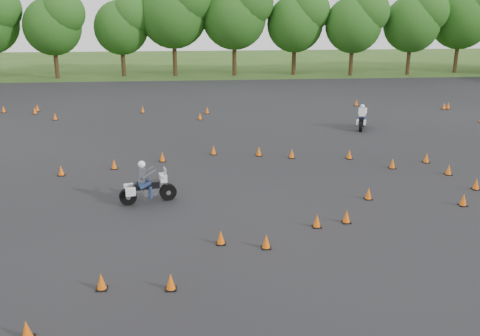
% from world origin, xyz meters
% --- Properties ---
extents(ground, '(140.00, 140.00, 0.00)m').
position_xyz_m(ground, '(0.00, 0.00, 0.00)').
color(ground, '#2D5119').
rests_on(ground, ground).
extents(asphalt_pad, '(62.00, 62.00, 0.00)m').
position_xyz_m(asphalt_pad, '(0.00, 6.00, 0.01)').
color(asphalt_pad, black).
rests_on(asphalt_pad, ground).
extents(treeline, '(86.71, 32.55, 10.81)m').
position_xyz_m(treeline, '(0.99, 35.68, 4.65)').
color(treeline, '#224F16').
rests_on(treeline, ground).
extents(traffic_cones, '(36.62, 32.31, 0.45)m').
position_xyz_m(traffic_cones, '(-0.08, 5.99, 0.23)').
color(traffic_cones, '#EA5C09').
rests_on(traffic_cones, asphalt_pad).
extents(rider_grey, '(2.32, 1.21, 1.71)m').
position_xyz_m(rider_grey, '(-3.60, 3.68, 0.86)').
color(rider_grey, '#3B3C42').
rests_on(rider_grey, ground).
extents(rider_white, '(1.34, 2.10, 1.56)m').
position_xyz_m(rider_white, '(8.49, 15.09, 0.78)').
color(rider_white, silver).
rests_on(rider_white, ground).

